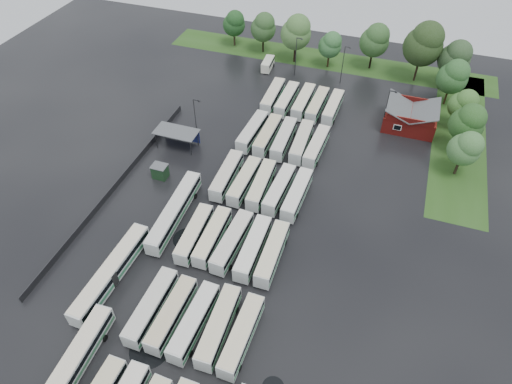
% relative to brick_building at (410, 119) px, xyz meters
% --- Properties ---
extents(ground, '(160.00, 160.00, 0.00)m').
position_rel_brick_building_xyz_m(ground, '(-24.00, -42.77, -1.87)').
color(ground, black).
rests_on(ground, ground).
extents(brick_building, '(10.07, 8.60, 5.39)m').
position_rel_brick_building_xyz_m(brick_building, '(0.00, 0.00, 0.00)').
color(brick_building, maroon).
rests_on(brick_building, ground).
extents(wash_shed, '(8.20, 4.20, 3.58)m').
position_rel_brick_building_xyz_m(wash_shed, '(-41.20, -20.74, 1.12)').
color(wash_shed, '#2D2D30').
rests_on(wash_shed, ground).
extents(utility_hut, '(2.70, 2.20, 2.62)m').
position_rel_brick_building_xyz_m(utility_hut, '(-40.20, -30.17, -0.55)').
color(utility_hut, black).
rests_on(utility_hut, ground).
extents(grass_strip_north, '(80.00, 10.00, 0.01)m').
position_rel_brick_building_xyz_m(grass_strip_north, '(-22.00, 22.03, -1.86)').
color(grass_strip_north, '#264A16').
rests_on(grass_strip_north, ground).
extents(grass_strip_east, '(10.00, 50.00, 0.01)m').
position_rel_brick_building_xyz_m(grass_strip_east, '(10.00, 0.03, -1.86)').
color(grass_strip_east, '#264A16').
rests_on(grass_strip_east, ground).
extents(west_fence, '(0.10, 50.00, 1.20)m').
position_rel_brick_building_xyz_m(west_fence, '(-46.20, -34.77, -1.27)').
color(west_fence, '#2D2D30').
rests_on(west_fence, ground).
extents(bus_r1c0, '(2.47, 11.25, 3.13)m').
position_rel_brick_building_xyz_m(bus_r1c0, '(-28.21, -55.28, -0.15)').
color(bus_r1c0, silver).
rests_on(bus_r1c0, ground).
extents(bus_r1c1, '(2.52, 10.88, 3.02)m').
position_rel_brick_building_xyz_m(bus_r1c1, '(-25.17, -55.38, -0.21)').
color(bus_r1c1, silver).
rests_on(bus_r1c1, ground).
extents(bus_r1c2, '(2.72, 11.16, 3.09)m').
position_rel_brick_building_xyz_m(bus_r1c2, '(-21.92, -55.47, -0.17)').
color(bus_r1c2, silver).
rests_on(bus_r1c2, ground).
extents(bus_r1c3, '(2.74, 11.34, 3.14)m').
position_rel_brick_building_xyz_m(bus_r1c3, '(-18.67, -55.02, -0.14)').
color(bus_r1c3, silver).
rests_on(bus_r1c3, ground).
extents(bus_r1c4, '(2.54, 11.11, 3.08)m').
position_rel_brick_building_xyz_m(bus_r1c4, '(-15.45, -55.23, -0.17)').
color(bus_r1c4, silver).
rests_on(bus_r1c4, ground).
extents(bus_r2c0, '(2.73, 10.86, 3.00)m').
position_rel_brick_building_xyz_m(bus_r2c0, '(-28.20, -41.73, -0.22)').
color(bus_r2c0, silver).
rests_on(bus_r2c0, ground).
extents(bus_r2c1, '(2.43, 10.76, 2.99)m').
position_rel_brick_building_xyz_m(bus_r2c1, '(-25.37, -41.34, -0.22)').
color(bus_r2c1, silver).
rests_on(bus_r2c1, ground).
extents(bus_r2c2, '(2.95, 11.40, 3.14)m').
position_rel_brick_building_xyz_m(bus_r2c2, '(-22.13, -41.36, -0.14)').
color(bus_r2c2, silver).
rests_on(bus_r2c2, ground).
extents(bus_r2c3, '(2.53, 11.34, 3.15)m').
position_rel_brick_building_xyz_m(bus_r2c3, '(-18.77, -41.48, -0.13)').
color(bus_r2c3, silver).
rests_on(bus_r2c3, ground).
extents(bus_r2c4, '(2.55, 11.15, 3.09)m').
position_rel_brick_building_xyz_m(bus_r2c4, '(-15.77, -41.49, -0.17)').
color(bus_r2c4, silver).
rests_on(bus_r2c4, ground).
extents(bus_r3c0, '(2.67, 11.26, 3.12)m').
position_rel_brick_building_xyz_m(bus_r3c0, '(-28.48, -27.68, -0.15)').
color(bus_r3c0, silver).
rests_on(bus_r3c0, ground).
extents(bus_r3c1, '(2.59, 10.88, 3.01)m').
position_rel_brick_building_xyz_m(bus_r3c1, '(-25.08, -28.03, -0.21)').
color(bus_r3c1, silver).
rests_on(bus_r3c1, ground).
extents(bus_r3c2, '(2.67, 10.99, 3.04)m').
position_rel_brick_building_xyz_m(bus_r3c2, '(-22.03, -27.94, -0.19)').
color(bus_r3c2, silver).
rests_on(bus_r3c2, ground).
extents(bus_r3c3, '(2.85, 11.01, 3.04)m').
position_rel_brick_building_xyz_m(bus_r3c3, '(-18.81, -28.01, -0.20)').
color(bus_r3c3, silver).
rests_on(bus_r3c3, ground).
extents(bus_r3c4, '(2.72, 11.20, 3.10)m').
position_rel_brick_building_xyz_m(bus_r3c4, '(-15.63, -28.29, -0.16)').
color(bus_r3c4, silver).
rests_on(bus_r3c4, ground).
extents(bus_r4c0, '(2.96, 11.43, 3.15)m').
position_rel_brick_building_xyz_m(bus_r4c0, '(-28.48, -14.14, -0.13)').
color(bus_r4c0, silver).
rests_on(bus_r4c0, ground).
extents(bus_r4c1, '(2.55, 11.21, 3.11)m').
position_rel_brick_building_xyz_m(bus_r4c1, '(-25.31, -14.33, -0.16)').
color(bus_r4c1, silver).
rests_on(bus_r4c1, ground).
extents(bus_r4c2, '(2.59, 11.24, 3.12)m').
position_rel_brick_building_xyz_m(bus_r4c2, '(-22.05, -14.39, -0.15)').
color(bus_r4c2, silver).
rests_on(bus_r4c2, ground).
extents(bus_r4c3, '(2.77, 11.33, 3.13)m').
position_rel_brick_building_xyz_m(bus_r4c3, '(-18.60, -14.26, -0.14)').
color(bus_r4c3, silver).
rests_on(bus_r4c3, ground).
extents(bus_r4c4, '(2.82, 10.99, 3.03)m').
position_rel_brick_building_xyz_m(bus_r4c4, '(-15.61, -14.60, -0.20)').
color(bus_r4c4, silver).
rests_on(bus_r4c4, ground).
extents(bus_r5c0, '(2.62, 11.35, 3.15)m').
position_rel_brick_building_xyz_m(bus_r5c0, '(-28.57, -0.69, -0.14)').
color(bus_r5c0, silver).
rests_on(bus_r5c0, ground).
extents(bus_r5c1, '(2.51, 11.05, 3.07)m').
position_rel_brick_building_xyz_m(bus_r5c1, '(-25.39, -0.93, -0.18)').
color(bus_r5c1, silver).
rests_on(bus_r5c1, ground).
extents(bus_r5c2, '(2.56, 11.24, 3.12)m').
position_rel_brick_building_xyz_m(bus_r5c2, '(-21.83, -0.65, -0.15)').
color(bus_r5c2, silver).
rests_on(bus_r5c2, ground).
extents(bus_r5c3, '(2.70, 11.08, 3.06)m').
position_rel_brick_building_xyz_m(bus_r5c3, '(-18.79, -0.86, -0.18)').
color(bus_r5c3, silver).
rests_on(bus_r5c3, ground).
extents(bus_r5c4, '(2.59, 10.78, 2.98)m').
position_rel_brick_building_xyz_m(bus_r5c4, '(-15.50, -0.58, -0.22)').
color(bus_r5c4, silver).
rests_on(bus_r5c4, ground).
extents(artic_bus_west_a, '(2.97, 16.50, 3.05)m').
position_rel_brick_building_xyz_m(artic_bus_west_a, '(-33.20, -66.04, -0.18)').
color(artic_bus_west_a, silver).
rests_on(artic_bus_west_a, ground).
extents(artic_bus_west_b, '(3.04, 16.91, 3.12)m').
position_rel_brick_building_xyz_m(artic_bus_west_b, '(-33.16, -38.49, -0.13)').
color(artic_bus_west_b, silver).
rests_on(artic_bus_west_b, ground).
extents(artic_bus_west_c, '(2.87, 16.99, 3.14)m').
position_rel_brick_building_xyz_m(artic_bus_west_c, '(-36.22, -52.23, -0.12)').
color(artic_bus_west_c, silver).
rests_on(artic_bus_west_c, ground).
extents(minibus, '(2.36, 5.57, 2.38)m').
position_rel_brick_building_xyz_m(minibus, '(-34.17, 13.03, -0.54)').
color(minibus, white).
rests_on(minibus, ground).
extents(tree_north_0, '(5.62, 5.62, 9.31)m').
position_rel_brick_building_xyz_m(tree_north_0, '(-45.96, 21.87, 4.12)').
color(tree_north_0, '#36291C').
rests_on(tree_north_0, ground).
extents(tree_north_1, '(6.18, 6.18, 10.24)m').
position_rel_brick_building_xyz_m(tree_north_1, '(-37.90, 20.92, 4.72)').
color(tree_north_1, black).
rests_on(tree_north_1, ground).
extents(tree_north_2, '(7.23, 7.23, 11.97)m').
position_rel_brick_building_xyz_m(tree_north_2, '(-28.97, 18.51, 5.84)').
color(tree_north_2, black).
rests_on(tree_north_2, ground).
extents(tree_north_3, '(5.43, 5.43, 8.99)m').
position_rel_brick_building_xyz_m(tree_north_3, '(-20.65, 18.70, 3.92)').
color(tree_north_3, '#342513').
rests_on(tree_north_3, ground).
extents(tree_north_4, '(6.79, 6.79, 11.24)m').
position_rel_brick_building_xyz_m(tree_north_4, '(-10.97, 21.32, 5.36)').
color(tree_north_4, black).
rests_on(tree_north_4, ground).
extents(tree_north_5, '(8.57, 8.57, 14.19)m').
position_rel_brick_building_xyz_m(tree_north_5, '(-0.29, 18.92, 7.27)').
color(tree_north_5, '#332319').
rests_on(tree_north_5, ground).
extents(tree_north_6, '(6.84, 6.84, 11.33)m').
position_rel_brick_building_xyz_m(tree_north_6, '(6.73, 18.39, 5.42)').
color(tree_north_6, black).
rests_on(tree_north_6, ground).
extents(tree_east_0, '(5.65, 5.63, 9.33)m').
position_rel_brick_building_xyz_m(tree_east_0, '(9.61, -12.16, 4.13)').
color(tree_east_0, black).
rests_on(tree_east_0, ground).
extents(tree_east_1, '(6.29, 6.29, 10.41)m').
position_rel_brick_building_xyz_m(tree_east_1, '(9.70, -5.15, 4.84)').
color(tree_east_1, '#382919').
rests_on(tree_east_1, ground).
extents(tree_east_2, '(5.38, 5.38, 8.91)m').
position_rel_brick_building_xyz_m(tree_east_2, '(9.11, 2.51, 3.86)').
color(tree_east_2, '#382412').
rests_on(tree_east_2, ground).
extents(tree_east_3, '(6.36, 6.36, 10.54)m').
position_rel_brick_building_xyz_m(tree_east_3, '(6.69, 10.90, 4.91)').
color(tree_east_3, '#302210').
rests_on(tree_east_3, ground).
extents(tree_east_4, '(5.43, 5.42, 8.97)m').
position_rel_brick_building_xyz_m(tree_east_4, '(6.84, 17.51, 3.90)').
color(tree_east_4, black).
rests_on(tree_east_4, ground).
extents(lamp_post_ne, '(1.44, 0.28, 9.35)m').
position_rel_brick_building_xyz_m(lamp_post_ne, '(-4.82, -3.37, 3.56)').
color(lamp_post_ne, '#2D2D30').
rests_on(lamp_post_ne, ground).
extents(lamp_post_nw, '(1.50, 0.29, 9.73)m').
position_rel_brick_building_xyz_m(lamp_post_nw, '(-38.05, -18.67, 3.79)').
color(lamp_post_nw, '#2D2D30').
rests_on(lamp_post_nw, ground).
extents(lamp_post_back_w, '(1.43, 0.28, 9.29)m').
position_rel_brick_building_xyz_m(lamp_post_back_w, '(-27.15, 12.31, 3.53)').
color(lamp_post_back_w, '#2D2D30').
rests_on(lamp_post_back_w, ground).
extents(lamp_post_back_e, '(1.39, 0.27, 9.02)m').
position_rel_brick_building_xyz_m(lamp_post_back_e, '(-16.29, 12.21, 3.37)').
color(lamp_post_back_e, '#2D2D30').
rests_on(lamp_post_back_e, ground).
extents(puddle_0, '(5.15, 5.15, 0.01)m').
position_rel_brick_building_xyz_m(puddle_0, '(-26.17, -60.13, -1.86)').
color(puddle_0, black).
rests_on(puddle_0, ground).
extents(puddle_2, '(4.65, 4.65, 0.01)m').
position_rel_brick_building_xyz_m(puddle_2, '(-29.48, -41.77, -1.86)').
color(puddle_2, black).
rests_on(puddle_2, ground).
extents(puddle_3, '(3.80, 3.80, 0.01)m').
position_rel_brick_building_xyz_m(puddle_3, '(-18.14, -43.85, -1.86)').
color(puddle_3, black).
rests_on(puddle_3, ground).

